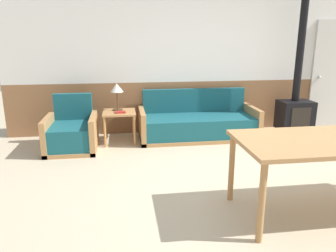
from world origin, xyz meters
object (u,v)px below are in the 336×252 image
(armchair, at_px, (72,134))
(side_table, at_px, (119,117))
(table_lamp, at_px, (117,90))
(wood_stove, at_px, (296,102))
(couch, at_px, (198,124))

(armchair, distance_m, side_table, 0.81)
(table_lamp, relative_size, wood_stove, 0.18)
(couch, bearing_deg, wood_stove, -1.47)
(couch, distance_m, table_lamp, 1.52)
(couch, xyz_separation_m, wood_stove, (1.77, -0.05, 0.36))
(armchair, relative_size, wood_stove, 0.33)
(couch, relative_size, table_lamp, 4.48)
(armchair, distance_m, wood_stove, 3.90)
(couch, relative_size, armchair, 2.41)
(armchair, bearing_deg, wood_stove, -4.05)
(armchair, distance_m, table_lamp, 1.02)
(armchair, bearing_deg, side_table, 10.57)
(table_lamp, xyz_separation_m, wood_stove, (3.15, -0.07, -0.28))
(table_lamp, bearing_deg, armchair, -154.38)
(couch, xyz_separation_m, table_lamp, (-1.38, 0.02, 0.63))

